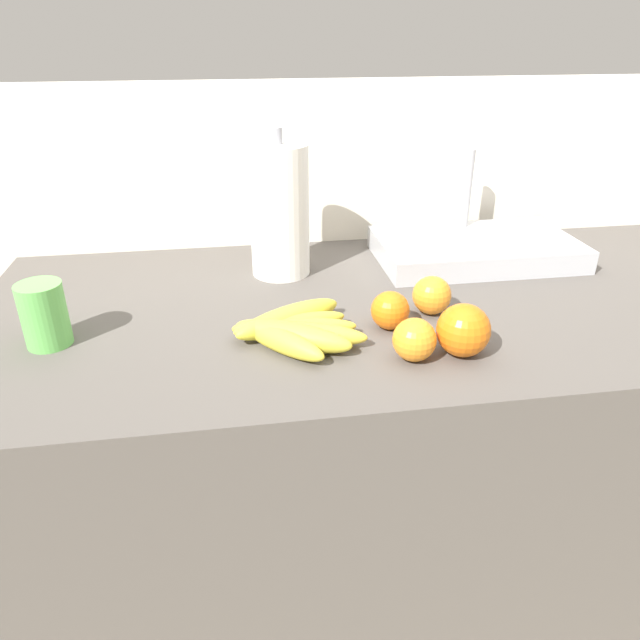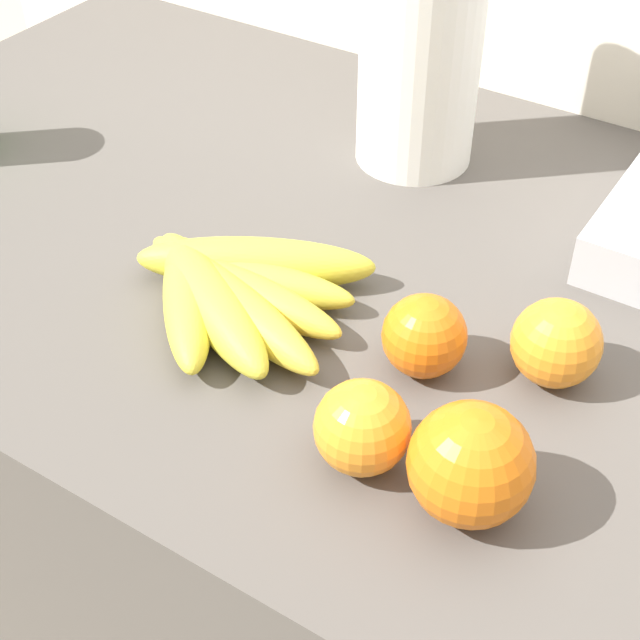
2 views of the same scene
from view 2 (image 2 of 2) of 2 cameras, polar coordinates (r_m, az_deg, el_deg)
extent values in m
ellipsoid|color=gold|center=(0.76, -8.02, 1.14)|extent=(0.14, 0.15, 0.04)
ellipsoid|color=gold|center=(0.76, -6.63, 1.17)|extent=(0.19, 0.14, 0.04)
ellipsoid|color=gold|center=(0.76, -5.48, 1.16)|extent=(0.22, 0.10, 0.04)
ellipsoid|color=gold|center=(0.77, -4.83, 1.85)|extent=(0.20, 0.04, 0.04)
ellipsoid|color=gold|center=(0.79, -4.47, 2.52)|extent=(0.19, 0.08, 0.04)
ellipsoid|color=gold|center=(0.79, -3.92, 3.46)|extent=(0.20, 0.14, 0.04)
sphere|color=orange|center=(0.71, 6.31, -0.96)|extent=(0.06, 0.06, 0.06)
sphere|color=orange|center=(0.64, 2.57, -6.51)|extent=(0.07, 0.07, 0.07)
sphere|color=orange|center=(0.61, 9.31, -8.69)|extent=(0.08, 0.08, 0.08)
sphere|color=orange|center=(0.72, 14.16, -1.39)|extent=(0.07, 0.07, 0.07)
cylinder|color=white|center=(0.93, 6.13, 16.66)|extent=(0.12, 0.12, 0.26)
cylinder|color=gray|center=(0.92, 6.20, 17.51)|extent=(0.02, 0.02, 0.29)
camera|label=1|loc=(0.60, -91.17, -6.17)|focal=33.04mm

